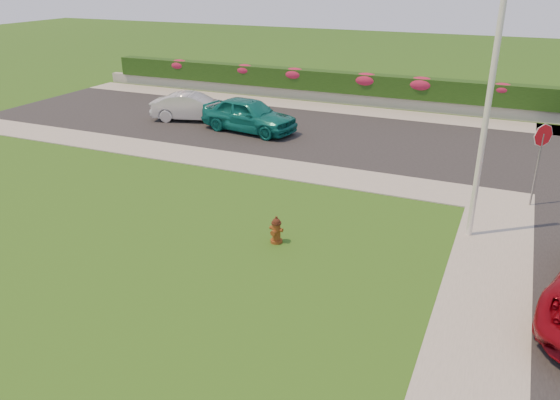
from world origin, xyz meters
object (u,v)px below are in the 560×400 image
at_px(sedan_teal, 249,115).
at_px(sedan_silver, 193,107).
at_px(fire_hydrant, 276,230).
at_px(utility_pole, 485,125).
at_px(stop_sign, 541,145).

relative_size(sedan_teal, sedan_silver, 1.13).
height_order(sedan_teal, sedan_silver, sedan_teal).
relative_size(fire_hydrant, sedan_teal, 0.17).
distance_m(sedan_teal, utility_pole, 12.86).
bearing_deg(stop_sign, sedan_silver, 140.35).
xyz_separation_m(fire_hydrant, utility_pole, (4.81, 2.56, 2.85)).
bearing_deg(utility_pole, sedan_silver, 150.81).
height_order(fire_hydrant, sedan_teal, sedan_teal).
bearing_deg(sedan_teal, stop_sign, -99.78).
height_order(sedan_teal, utility_pole, utility_pole).
relative_size(utility_pole, stop_sign, 2.39).
relative_size(fire_hydrant, utility_pole, 0.12).
relative_size(sedan_silver, utility_pole, 0.63).
xyz_separation_m(sedan_silver, stop_sign, (15.46, -4.79, 1.30)).
bearing_deg(sedan_teal, sedan_silver, 87.25).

